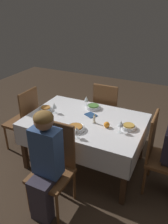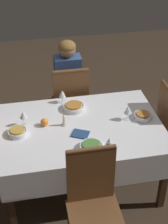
{
  "view_description": "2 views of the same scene",
  "coord_description": "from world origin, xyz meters",
  "px_view_note": "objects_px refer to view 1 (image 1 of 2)",
  "views": [
    {
      "loc": [
        1.1,
        -2.3,
        2.14
      ],
      "look_at": [
        -0.04,
        0.06,
        0.81
      ],
      "focal_mm": 35.0,
      "sensor_mm": 36.0,
      "label": 1
    },
    {
      "loc": [
        0.46,
        2.56,
        2.69
      ],
      "look_at": [
        -0.03,
        0.0,
        0.9
      ],
      "focal_mm": 55.0,
      "sensor_mm": 36.0,
      "label": 2
    }
  ],
  "objects_px": {
    "wine_glass_south": "(77,130)",
    "candle_centerpiece": "(94,120)",
    "dining_table": "(85,124)",
    "bowl_west": "(46,109)",
    "chair_east": "(160,152)",
    "bowl_east": "(129,127)",
    "person_adult_denim": "(45,161)",
    "chair_north": "(107,110)",
    "wine_glass_north": "(86,99)",
    "napkin_red_folded": "(91,115)",
    "bowl_north": "(94,107)",
    "wine_glass_west": "(54,106)",
    "bowl_south": "(76,128)",
    "chair_south": "(54,164)",
    "orange_fruit": "(107,125)",
    "wine_glass_east": "(121,124)",
    "chair_west": "(25,118)"
  },
  "relations": [
    {
      "from": "chair_east",
      "to": "wine_glass_south",
      "type": "bearing_deg",
      "value": 114.97
    },
    {
      "from": "wine_glass_south",
      "to": "wine_glass_north",
      "type": "relative_size",
      "value": 0.98
    },
    {
      "from": "wine_glass_south",
      "to": "candle_centerpiece",
      "type": "distance_m",
      "value": 0.41
    },
    {
      "from": "person_adult_denim",
      "to": "napkin_red_folded",
      "type": "height_order",
      "value": "person_adult_denim"
    },
    {
      "from": "wine_glass_north",
      "to": "candle_centerpiece",
      "type": "distance_m",
      "value": 0.55
    },
    {
      "from": "candle_centerpiece",
      "to": "wine_glass_south",
      "type": "bearing_deg",
      "value": -95.95
    },
    {
      "from": "wine_glass_east",
      "to": "wine_glass_north",
      "type": "relative_size",
      "value": 1.06
    },
    {
      "from": "person_adult_denim",
      "to": "chair_east",
      "type": "bearing_deg",
      "value": 41.05
    },
    {
      "from": "chair_south",
      "to": "bowl_south",
      "type": "distance_m",
      "value": 0.51
    },
    {
      "from": "orange_fruit",
      "to": "bowl_south",
      "type": "bearing_deg",
      "value": -144.88
    },
    {
      "from": "chair_west",
      "to": "bowl_north",
      "type": "bearing_deg",
      "value": 112.36
    },
    {
      "from": "wine_glass_south",
      "to": "candle_centerpiece",
      "type": "xyz_separation_m",
      "value": [
        0.04,
        0.4,
        -0.05
      ]
    },
    {
      "from": "wine_glass_east",
      "to": "bowl_west",
      "type": "bearing_deg",
      "value": 174.92
    },
    {
      "from": "bowl_west",
      "to": "napkin_red_folded",
      "type": "distance_m",
      "value": 0.66
    },
    {
      "from": "chair_west",
      "to": "bowl_west",
      "type": "xyz_separation_m",
      "value": [
        0.38,
        0.04,
        0.23
      ]
    },
    {
      "from": "chair_north",
      "to": "wine_glass_north",
      "type": "distance_m",
      "value": 0.51
    },
    {
      "from": "bowl_north",
      "to": "person_adult_denim",
      "type": "bearing_deg",
      "value": -89.37
    },
    {
      "from": "chair_east",
      "to": "wine_glass_west",
      "type": "relative_size",
      "value": 6.66
    },
    {
      "from": "bowl_south",
      "to": "chair_south",
      "type": "bearing_deg",
      "value": -94.0
    },
    {
      "from": "chair_west",
      "to": "orange_fruit",
      "type": "bearing_deg",
      "value": 89.16
    },
    {
      "from": "wine_glass_east",
      "to": "bowl_north",
      "type": "bearing_deg",
      "value": 140.17
    },
    {
      "from": "chair_west",
      "to": "wine_glass_north",
      "type": "distance_m",
      "value": 0.99
    },
    {
      "from": "chair_east",
      "to": "napkin_red_folded",
      "type": "xyz_separation_m",
      "value": [
        -0.97,
        0.16,
        0.2
      ]
    },
    {
      "from": "wine_glass_west",
      "to": "chair_west",
      "type": "bearing_deg",
      "value": -176.34
    },
    {
      "from": "wine_glass_north",
      "to": "napkin_red_folded",
      "type": "height_order",
      "value": "wine_glass_north"
    },
    {
      "from": "chair_west",
      "to": "person_adult_denim",
      "type": "distance_m",
      "value": 1.32
    },
    {
      "from": "bowl_west",
      "to": "wine_glass_west",
      "type": "relative_size",
      "value": 1.17
    },
    {
      "from": "bowl_west",
      "to": "napkin_red_folded",
      "type": "height_order",
      "value": "bowl_west"
    },
    {
      "from": "chair_east",
      "to": "wine_glass_east",
      "type": "distance_m",
      "value": 0.58
    },
    {
      "from": "chair_west",
      "to": "bowl_east",
      "type": "xyz_separation_m",
      "value": [
        1.59,
        0.07,
        0.23
      ]
    },
    {
      "from": "dining_table",
      "to": "wine_glass_west",
      "type": "distance_m",
      "value": 0.5
    },
    {
      "from": "chair_east",
      "to": "person_adult_denim",
      "type": "bearing_deg",
      "value": 131.05
    },
    {
      "from": "person_adult_denim",
      "to": "chair_north",
      "type": "bearing_deg",
      "value": 88.28
    },
    {
      "from": "chair_east",
      "to": "bowl_north",
      "type": "height_order",
      "value": "chair_east"
    },
    {
      "from": "napkin_red_folded",
      "to": "bowl_north",
      "type": "bearing_deg",
      "value": 104.04
    },
    {
      "from": "dining_table",
      "to": "wine_glass_east",
      "type": "height_order",
      "value": "wine_glass_east"
    },
    {
      "from": "person_adult_denim",
      "to": "bowl_north",
      "type": "relative_size",
      "value": 5.98
    },
    {
      "from": "chair_east",
      "to": "chair_north",
      "type": "distance_m",
      "value": 1.24
    },
    {
      "from": "chair_west",
      "to": "bowl_south",
      "type": "relative_size",
      "value": 4.53
    },
    {
      "from": "person_adult_denim",
      "to": "bowl_east",
      "type": "relative_size",
      "value": 6.8
    },
    {
      "from": "bowl_south",
      "to": "bowl_west",
      "type": "xyz_separation_m",
      "value": [
        -0.64,
        0.28,
        0.0
      ]
    },
    {
      "from": "wine_glass_south",
      "to": "wine_glass_west",
      "type": "relative_size",
      "value": 0.94
    },
    {
      "from": "dining_table",
      "to": "bowl_west",
      "type": "xyz_separation_m",
      "value": [
        -0.62,
        -0.01,
        0.11
      ]
    },
    {
      "from": "dining_table",
      "to": "candle_centerpiece",
      "type": "relative_size",
      "value": 12.55
    },
    {
      "from": "chair_east",
      "to": "bowl_east",
      "type": "height_order",
      "value": "chair_east"
    },
    {
      "from": "chair_south",
      "to": "wine_glass_north",
      "type": "height_order",
      "value": "chair_south"
    },
    {
      "from": "chair_north",
      "to": "bowl_east",
      "type": "height_order",
      "value": "chair_north"
    },
    {
      "from": "bowl_east",
      "to": "bowl_west",
      "type": "distance_m",
      "value": 1.21
    },
    {
      "from": "chair_south",
      "to": "chair_west",
      "type": "height_order",
      "value": "same"
    },
    {
      "from": "bowl_south",
      "to": "orange_fruit",
      "type": "bearing_deg",
      "value": 35.12
    }
  ]
}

